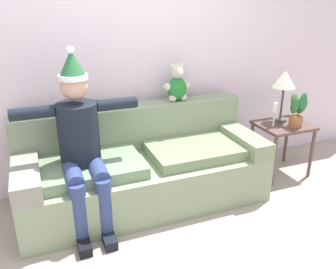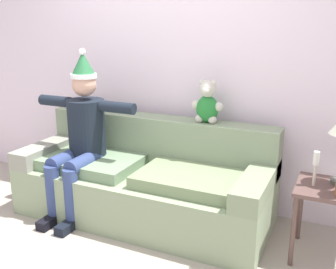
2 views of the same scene
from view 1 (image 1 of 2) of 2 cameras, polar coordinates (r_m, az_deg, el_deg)
ground_plane at (r=2.79m, az=2.77°, el=-20.45°), size 10.00×10.00×0.00m
back_wall at (r=3.57m, az=-7.33°, el=13.14°), size 7.00×0.10×2.70m
couch at (r=3.39m, az=-4.22°, el=-5.32°), size 2.27×0.92×0.87m
person_seated at (r=2.95m, az=-13.99°, el=-0.99°), size 1.02×0.77×1.51m
teddy_bear at (r=3.54m, az=1.50°, el=8.19°), size 0.29×0.17×0.38m
side_table at (r=4.01m, az=18.15°, el=0.39°), size 0.55×0.47×0.58m
table_lamp at (r=3.94m, az=18.41°, el=8.12°), size 0.24×0.24×0.56m
potted_plant at (r=3.89m, az=20.32°, el=3.76°), size 0.19×0.20×0.38m
candle_tall at (r=3.82m, az=16.97°, el=3.62°), size 0.04×0.04×0.26m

